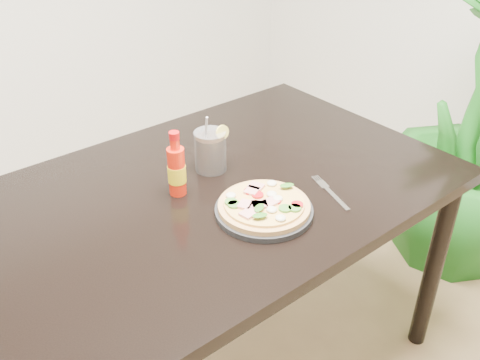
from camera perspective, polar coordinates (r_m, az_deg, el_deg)
dining_table at (r=1.59m, az=-2.75°, el=-3.23°), size 1.40×0.90×0.75m
plate at (r=1.42m, az=2.56°, el=-3.30°), size 0.26×0.26×0.02m
pizza at (r=1.41m, az=2.56°, el=-2.64°), size 0.24×0.24×0.03m
hot_sauce_bottle at (r=1.48m, az=-6.77°, el=1.08°), size 0.05×0.05×0.19m
cola_cup at (r=1.60m, az=-3.17°, el=3.03°), size 0.10×0.10×0.18m
fork at (r=1.53m, az=9.52°, el=-1.22°), size 0.07×0.18×0.00m
houseplant at (r=2.37m, az=23.81°, el=4.64°), size 0.95×0.95×1.20m
plant_pot at (r=2.61m, az=21.51°, el=-4.90°), size 0.28×0.28×0.22m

